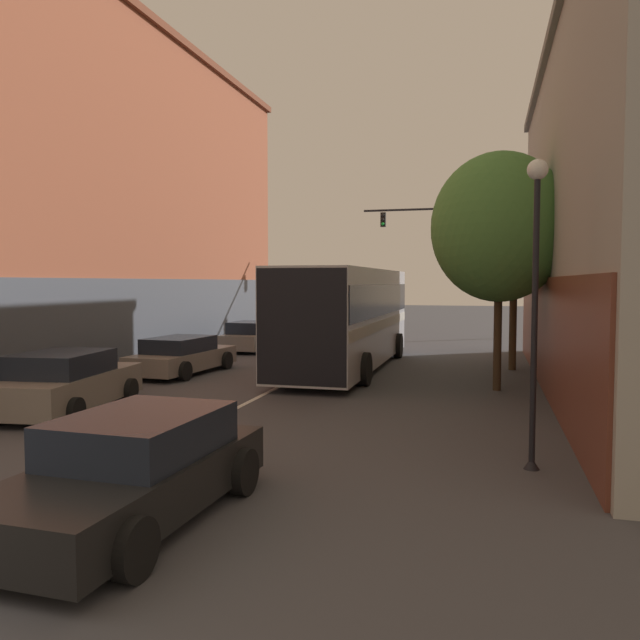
{
  "coord_description": "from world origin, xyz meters",
  "views": [
    {
      "loc": [
        5.87,
        -3.66,
        3.07
      ],
      "look_at": [
        0.49,
        16.37,
        1.81
      ],
      "focal_mm": 35.0,
      "sensor_mm": 36.0,
      "label": 1
    }
  ],
  "objects_px": {
    "hatchback_foreground": "(134,470)",
    "parked_car_left_mid": "(65,383)",
    "traffic_signal_gantry": "(459,242)",
    "street_lamp": "(535,286)",
    "bus": "(347,313)",
    "parked_car_left_near": "(182,356)",
    "street_tree_near": "(499,227)",
    "parked_car_left_distant": "(252,337)",
    "street_tree_far": "(515,235)",
    "parked_car_left_far": "(304,327)"
  },
  "relations": [
    {
      "from": "hatchback_foreground",
      "to": "parked_car_left_near",
      "type": "relative_size",
      "value": 0.96
    },
    {
      "from": "hatchback_foreground",
      "to": "parked_car_left_near",
      "type": "xyz_separation_m",
      "value": [
        -5.51,
        11.89,
        -0.05
      ]
    },
    {
      "from": "parked_car_left_distant",
      "to": "street_tree_far",
      "type": "xyz_separation_m",
      "value": [
        11.07,
        -3.4,
        4.07
      ]
    },
    {
      "from": "street_tree_near",
      "to": "street_tree_far",
      "type": "bearing_deg",
      "value": 82.56
    },
    {
      "from": "hatchback_foreground",
      "to": "street_tree_near",
      "type": "bearing_deg",
      "value": -20.3
    },
    {
      "from": "street_tree_near",
      "to": "hatchback_foreground",
      "type": "bearing_deg",
      "value": -112.43
    },
    {
      "from": "parked_car_left_near",
      "to": "parked_car_left_far",
      "type": "bearing_deg",
      "value": 2.82
    },
    {
      "from": "bus",
      "to": "street_lamp",
      "type": "relative_size",
      "value": 2.27
    },
    {
      "from": "parked_car_left_mid",
      "to": "traffic_signal_gantry",
      "type": "xyz_separation_m",
      "value": [
        8.17,
        22.42,
        4.61
      ]
    },
    {
      "from": "bus",
      "to": "parked_car_left_far",
      "type": "relative_size",
      "value": 2.82
    },
    {
      "from": "parked_car_left_distant",
      "to": "street_tree_near",
      "type": "relative_size",
      "value": 0.59
    },
    {
      "from": "traffic_signal_gantry",
      "to": "bus",
      "type": "bearing_deg",
      "value": -103.59
    },
    {
      "from": "parked_car_left_far",
      "to": "street_lamp",
      "type": "relative_size",
      "value": 0.8
    },
    {
      "from": "bus",
      "to": "parked_car_left_far",
      "type": "distance_m",
      "value": 12.13
    },
    {
      "from": "parked_car_left_near",
      "to": "street_tree_near",
      "type": "xyz_separation_m",
      "value": [
        10.17,
        -0.6,
        4.0
      ]
    },
    {
      "from": "parked_car_left_mid",
      "to": "parked_car_left_distant",
      "type": "relative_size",
      "value": 1.13
    },
    {
      "from": "bus",
      "to": "street_tree_far",
      "type": "relative_size",
      "value": 1.68
    },
    {
      "from": "traffic_signal_gantry",
      "to": "street_lamp",
      "type": "bearing_deg",
      "value": -84.69
    },
    {
      "from": "hatchback_foreground",
      "to": "parked_car_left_mid",
      "type": "bearing_deg",
      "value": 45.43
    },
    {
      "from": "parked_car_left_near",
      "to": "street_tree_far",
      "type": "relative_size",
      "value": 0.68
    },
    {
      "from": "parked_car_left_distant",
      "to": "street_lamp",
      "type": "xyz_separation_m",
      "value": [
        10.93,
        -15.52,
        2.38
      ]
    },
    {
      "from": "parked_car_left_distant",
      "to": "street_lamp",
      "type": "distance_m",
      "value": 19.13
    },
    {
      "from": "parked_car_left_near",
      "to": "parked_car_left_far",
      "type": "relative_size",
      "value": 1.14
    },
    {
      "from": "parked_car_left_mid",
      "to": "parked_car_left_far",
      "type": "height_order",
      "value": "parked_car_left_mid"
    },
    {
      "from": "traffic_signal_gantry",
      "to": "street_tree_near",
      "type": "height_order",
      "value": "traffic_signal_gantry"
    },
    {
      "from": "parked_car_left_far",
      "to": "street_lamp",
      "type": "height_order",
      "value": "street_lamp"
    },
    {
      "from": "parked_car_left_near",
      "to": "parked_car_left_mid",
      "type": "distance_m",
      "value": 6.23
    },
    {
      "from": "street_tree_near",
      "to": "parked_car_left_far",
      "type": "bearing_deg",
      "value": 124.79
    },
    {
      "from": "street_lamp",
      "to": "street_tree_near",
      "type": "relative_size",
      "value": 0.75
    },
    {
      "from": "street_tree_far",
      "to": "street_tree_near",
      "type": "bearing_deg",
      "value": -97.44
    },
    {
      "from": "hatchback_foreground",
      "to": "street_tree_near",
      "type": "relative_size",
      "value": 0.66
    },
    {
      "from": "bus",
      "to": "traffic_signal_gantry",
      "type": "xyz_separation_m",
      "value": [
        3.26,
        13.5,
        3.31
      ]
    },
    {
      "from": "bus",
      "to": "street_lamp",
      "type": "height_order",
      "value": "street_lamp"
    },
    {
      "from": "hatchback_foreground",
      "to": "street_lamp",
      "type": "relative_size",
      "value": 0.89
    },
    {
      "from": "parked_car_left_near",
      "to": "street_tree_far",
      "type": "distance_m",
      "value": 12.14
    },
    {
      "from": "traffic_signal_gantry",
      "to": "street_tree_near",
      "type": "distance_m",
      "value": 16.9
    },
    {
      "from": "parked_car_left_near",
      "to": "parked_car_left_mid",
      "type": "bearing_deg",
      "value": -174.62
    },
    {
      "from": "parked_car_left_far",
      "to": "street_tree_near",
      "type": "xyz_separation_m",
      "value": [
        9.95,
        -14.33,
        3.96
      ]
    },
    {
      "from": "traffic_signal_gantry",
      "to": "street_lamp",
      "type": "height_order",
      "value": "traffic_signal_gantry"
    },
    {
      "from": "parked_car_left_distant",
      "to": "street_tree_near",
      "type": "bearing_deg",
      "value": -126.56
    },
    {
      "from": "parked_car_left_mid",
      "to": "traffic_signal_gantry",
      "type": "height_order",
      "value": "traffic_signal_gantry"
    },
    {
      "from": "hatchback_foreground",
      "to": "parked_car_left_far",
      "type": "bearing_deg",
      "value": 13.8
    },
    {
      "from": "bus",
      "to": "traffic_signal_gantry",
      "type": "distance_m",
      "value": 14.28
    },
    {
      "from": "bus",
      "to": "parked_car_left_near",
      "type": "distance_m",
      "value": 5.91
    },
    {
      "from": "parked_car_left_mid",
      "to": "parked_car_left_far",
      "type": "distance_m",
      "value": 19.96
    },
    {
      "from": "hatchback_foreground",
      "to": "parked_car_left_mid",
      "type": "distance_m",
      "value": 7.78
    },
    {
      "from": "hatchback_foreground",
      "to": "parked_car_left_mid",
      "type": "height_order",
      "value": "parked_car_left_mid"
    },
    {
      "from": "parked_car_left_distant",
      "to": "street_tree_far",
      "type": "distance_m",
      "value": 12.27
    },
    {
      "from": "parked_car_left_mid",
      "to": "street_lamp",
      "type": "height_order",
      "value": "street_lamp"
    },
    {
      "from": "parked_car_left_mid",
      "to": "street_tree_near",
      "type": "height_order",
      "value": "street_tree_near"
    }
  ]
}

